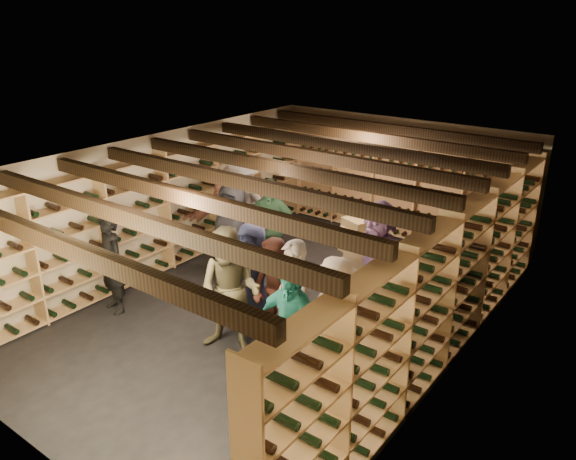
# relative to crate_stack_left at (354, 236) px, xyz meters

# --- Properties ---
(ground) EXTENTS (8.00, 8.00, 0.00)m
(ground) POSITION_rel_crate_stack_left_xyz_m (0.18, -2.56, -0.34)
(ground) COLOR black
(ground) RESTS_ON ground
(walls) EXTENTS (5.52, 8.02, 2.40)m
(walls) POSITION_rel_crate_stack_left_xyz_m (0.18, -2.56, 0.86)
(walls) COLOR #C3B598
(walls) RESTS_ON ground
(ceiling) EXTENTS (5.50, 8.00, 0.01)m
(ceiling) POSITION_rel_crate_stack_left_xyz_m (0.18, -2.56, 2.06)
(ceiling) COLOR beige
(ceiling) RESTS_ON walls
(ceiling_joists) EXTENTS (5.40, 7.12, 0.18)m
(ceiling_joists) POSITION_rel_crate_stack_left_xyz_m (0.18, -2.56, 1.92)
(ceiling_joists) COLOR black
(ceiling_joists) RESTS_ON ground
(wine_rack_left) EXTENTS (0.32, 7.50, 2.15)m
(wine_rack_left) POSITION_rel_crate_stack_left_xyz_m (-2.39, -2.56, 0.74)
(wine_rack_left) COLOR #AE7D54
(wine_rack_left) RESTS_ON ground
(wine_rack_right) EXTENTS (0.32, 7.50, 2.15)m
(wine_rack_right) POSITION_rel_crate_stack_left_xyz_m (2.75, -2.56, 0.74)
(wine_rack_right) COLOR #AE7D54
(wine_rack_right) RESTS_ON ground
(wine_rack_back) EXTENTS (4.70, 0.30, 2.15)m
(wine_rack_back) POSITION_rel_crate_stack_left_xyz_m (0.18, 1.27, 0.73)
(wine_rack_back) COLOR #AE7D54
(wine_rack_back) RESTS_ON ground
(crate_stack_left) EXTENTS (0.59, 0.49, 0.68)m
(crate_stack_left) POSITION_rel_crate_stack_left_xyz_m (0.00, 0.00, 0.00)
(crate_stack_left) COLOR tan
(crate_stack_left) RESTS_ON ground
(crate_stack_right) EXTENTS (0.58, 0.49, 0.68)m
(crate_stack_right) POSITION_rel_crate_stack_left_xyz_m (0.73, -1.10, 0.00)
(crate_stack_right) COLOR tan
(crate_stack_right) RESTS_ON ground
(crate_loose) EXTENTS (0.53, 0.37, 0.17)m
(crate_loose) POSITION_rel_crate_stack_left_xyz_m (2.02, -0.69, -0.25)
(crate_loose) COLOR tan
(crate_loose) RESTS_ON ground
(person_0) EXTENTS (0.94, 0.69, 1.76)m
(person_0) POSITION_rel_crate_stack_left_xyz_m (-1.00, -2.31, 0.54)
(person_0) COLOR black
(person_0) RESTS_ON ground
(person_1) EXTENTS (0.64, 0.49, 1.57)m
(person_1) POSITION_rel_crate_stack_left_xyz_m (-1.82, -4.16, 0.45)
(person_1) COLOR black
(person_1) RESTS_ON ground
(person_2) EXTENTS (1.04, 0.91, 1.78)m
(person_2) POSITION_rel_crate_stack_left_xyz_m (0.36, -3.88, 0.55)
(person_2) COLOR brown
(person_2) RESTS_ON ground
(person_3) EXTENTS (1.03, 0.63, 1.54)m
(person_3) POSITION_rel_crate_stack_left_xyz_m (1.68, -3.37, 0.43)
(person_3) COLOR beige
(person_3) RESTS_ON ground
(person_4) EXTENTS (1.02, 0.47, 1.70)m
(person_4) POSITION_rel_crate_stack_left_xyz_m (1.53, -4.12, 0.51)
(person_4) COLOR #208179
(person_4) RESTS_ON ground
(person_5) EXTENTS (1.70, 0.94, 1.74)m
(person_5) POSITION_rel_crate_stack_left_xyz_m (-1.43, -1.97, 0.53)
(person_5) COLOR brown
(person_5) RESTS_ON ground
(person_6) EXTENTS (0.90, 0.71, 1.61)m
(person_6) POSITION_rel_crate_stack_left_xyz_m (0.17, -3.19, 0.46)
(person_6) COLOR #222647
(person_6) RESTS_ON ground
(person_7) EXTENTS (0.73, 0.60, 1.72)m
(person_7) POSITION_rel_crate_stack_left_xyz_m (1.18, -3.60, 0.52)
(person_7) COLOR gray
(person_7) RESTS_ON ground
(person_8) EXTENTS (0.81, 0.66, 1.53)m
(person_8) POSITION_rel_crate_stack_left_xyz_m (0.70, -3.34, 0.43)
(person_8) COLOR #432018
(person_8) RESTS_ON ground
(person_9) EXTENTS (1.24, 0.74, 1.88)m
(person_9) POSITION_rel_crate_stack_left_xyz_m (-1.71, -1.26, 0.60)
(person_9) COLOR #A19A93
(person_9) RESTS_ON ground
(person_10) EXTENTS (1.11, 0.81, 1.75)m
(person_10) POSITION_rel_crate_stack_left_xyz_m (-0.71, -1.70, 0.53)
(person_10) COLOR #2A4E33
(person_10) RESTS_ON ground
(person_11) EXTENTS (1.75, 0.93, 1.80)m
(person_11) POSITION_rel_crate_stack_left_xyz_m (1.43, -1.79, 0.56)
(person_11) COLOR slate
(person_11) RESTS_ON ground
(person_12) EXTENTS (0.82, 0.56, 1.61)m
(person_12) POSITION_rel_crate_stack_left_xyz_m (2.36, -1.81, 0.46)
(person_12) COLOR #312F34
(person_12) RESTS_ON ground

